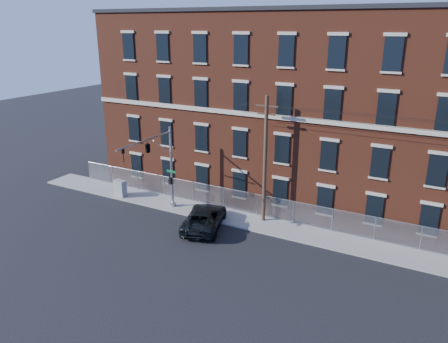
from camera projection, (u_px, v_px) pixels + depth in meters
name	position (u px, v px, depth m)	size (l,w,h in m)	color
ground	(206.00, 245.00, 31.26)	(140.00, 140.00, 0.00)	black
sidewalk	(393.00, 253.00, 29.99)	(65.00, 3.00, 0.12)	#999691
mill_building	(422.00, 115.00, 34.84)	(55.30, 14.32, 16.30)	maroon
chain_link_fence	(398.00, 233.00, 30.76)	(59.06, 0.06, 1.85)	#A5A8AD
traffic_signal_mast	(154.00, 154.00, 34.05)	(0.90, 6.75, 7.00)	#9EA0A5
utility_pole_near	(265.00, 158.00, 33.31)	(1.80, 0.28, 10.00)	#4D3426
pickup_truck	(204.00, 218.00, 33.75)	(2.69, 5.83, 1.62)	black
utility_cabinet	(120.00, 188.00, 39.71)	(1.19, 0.59, 1.49)	gray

